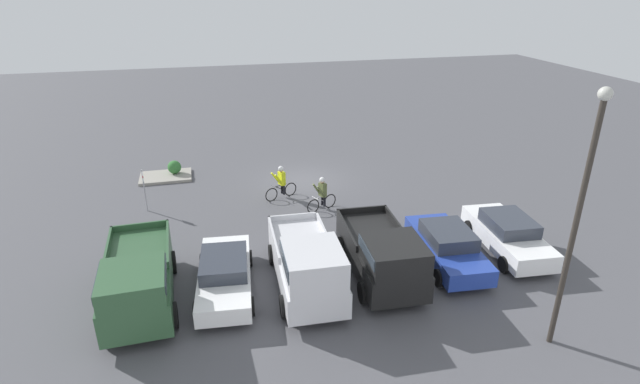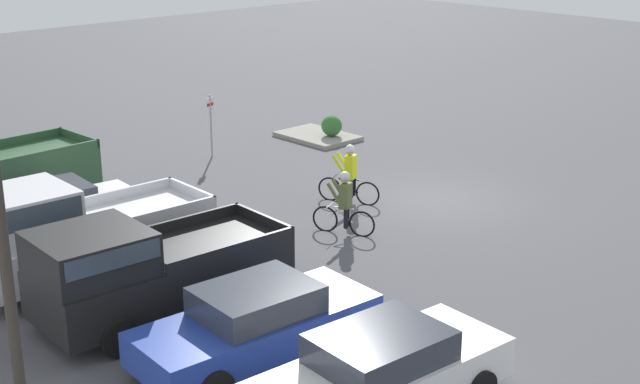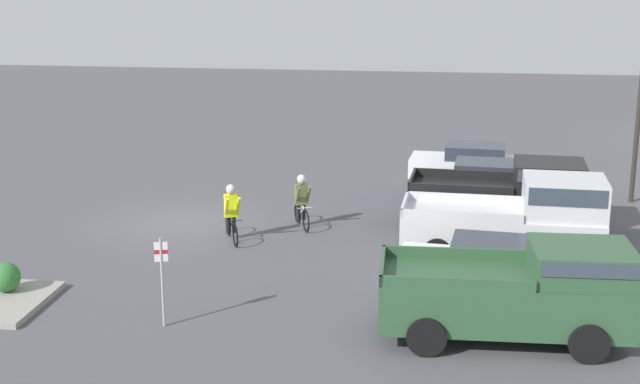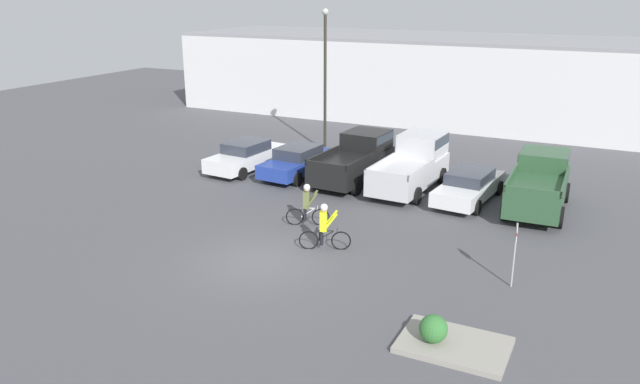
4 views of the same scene
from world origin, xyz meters
The scene contains 13 objects.
ground_plane centered at (0.00, 0.00, 0.00)m, with size 80.00×80.00×0.00m, color #4C4C51.
sedan_0 centered at (-6.33, 9.27, 0.74)m, with size 2.25×4.85×1.47m.
sedan_1 centered at (-3.53, 9.56, 0.74)m, with size 2.25×4.79×1.46m.
pickup_truck_0 centered at (-0.70, 10.15, 1.11)m, with size 2.52×5.30×2.16m.
pickup_truck_1 centered at (2.09, 10.29, 1.18)m, with size 2.39×5.52×2.33m.
sedan_2 centered at (4.87, 9.42, 0.69)m, with size 2.28×4.92×1.35m.
pickup_truck_2 centered at (7.66, 9.80, 1.14)m, with size 2.44×5.39×2.16m.
cyclist_0 centered at (1.58, 1.96, 0.87)m, with size 1.71×0.79×1.72m.
cyclist_1 centered at (-0.05, 3.80, 0.85)m, with size 1.58×0.73×1.69m.
fire_lane_sign centered at (8.00, 1.92, 1.27)m, with size 0.10×0.30×2.09m.
lamppost centered at (-4.48, 14.51, 4.47)m, with size 0.36×0.36×7.74m.
curb_island centered at (7.31, -2.26, 0.07)m, with size 2.75×1.90×0.15m, color gray.
shrub centered at (6.81, -2.45, 0.52)m, with size 0.74×0.74×0.74m.
Camera 1 is at (5.22, 24.59, 10.17)m, focal length 28.00 mm.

